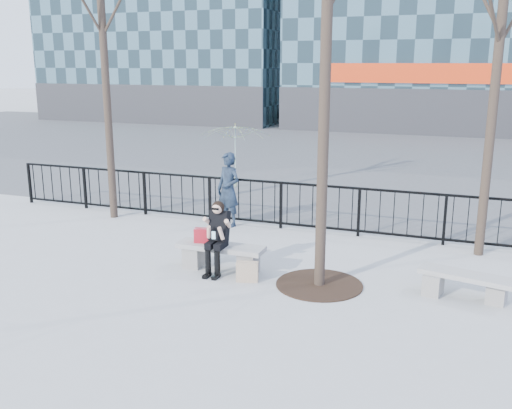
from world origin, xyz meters
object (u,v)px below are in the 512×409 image
(bench_main, at_px, (221,254))
(standing_man, at_px, (228,190))
(seated_woman, at_px, (217,238))
(bench_second, at_px, (465,283))

(bench_main, bearing_deg, standing_man, 110.09)
(bench_main, distance_m, seated_woman, 0.40)
(standing_man, bearing_deg, bench_main, -50.02)
(bench_main, distance_m, bench_second, 4.26)
(bench_second, xyz_separation_m, standing_man, (-5.28, 2.64, 0.60))
(bench_main, xyz_separation_m, seated_woman, (0.00, -0.16, 0.37))
(seated_woman, bearing_deg, bench_second, 4.33)
(bench_second, bearing_deg, seated_woman, -162.70)
(bench_main, relative_size, seated_woman, 1.23)
(bench_second, distance_m, seated_woman, 4.28)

